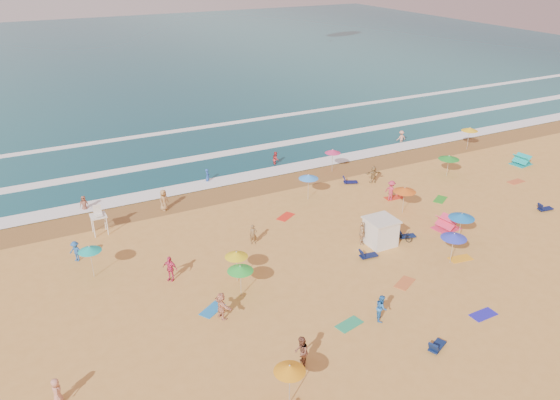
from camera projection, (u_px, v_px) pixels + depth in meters
name	position (u px, v px, depth m)	size (l,w,h in m)	color
ground	(296.00, 254.00, 40.28)	(220.00, 220.00, 0.00)	gold
ocean	(94.00, 60.00, 108.03)	(220.00, 140.00, 0.18)	#0C4756
wet_sand	(232.00, 192.00, 50.36)	(220.00, 220.00, 0.00)	olive
surf_foam	(200.00, 160.00, 57.43)	(200.00, 18.70, 0.05)	white
cabana	(380.00, 232.00, 41.17)	(2.00, 2.00, 2.00)	silver
cabana_roof	(382.00, 220.00, 40.72)	(2.20, 2.20, 0.12)	silver
bicycle	(402.00, 235.00, 41.95)	(0.57, 1.63, 0.85)	black
lifeguard_stand	(99.00, 221.00, 42.66)	(1.20, 1.20, 2.10)	white
beach_umbrellas	(327.00, 214.00, 41.43)	(63.58, 26.69, 0.77)	green
loungers	(397.00, 254.00, 39.84)	(63.00, 23.47, 0.34)	#0E1947
towels	(370.00, 260.00, 39.41)	(52.83, 18.64, 0.03)	red
popup_tents	(489.00, 186.00, 50.01)	(19.03, 9.17, 1.20)	#EC3460
beachgoers	(273.00, 224.00, 42.77)	(47.18, 28.39, 2.14)	#BC2F31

